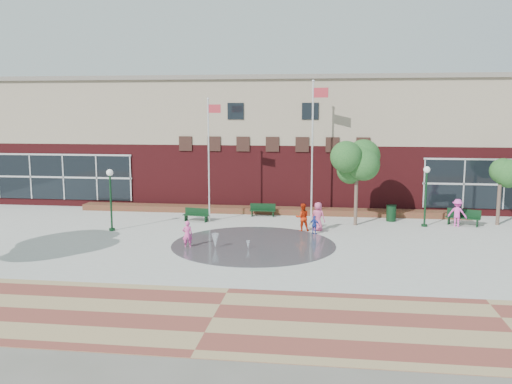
# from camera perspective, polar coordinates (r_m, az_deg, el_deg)

# --- Properties ---
(ground) EXTENTS (120.00, 120.00, 0.00)m
(ground) POSITION_cam_1_polar(r_m,az_deg,el_deg) (25.04, -1.20, -7.25)
(ground) COLOR #666056
(ground) RESTS_ON ground
(plaza_concrete) EXTENTS (46.00, 18.00, 0.01)m
(plaza_concrete) POSITION_cam_1_polar(r_m,az_deg,el_deg) (28.87, 0.00, -5.10)
(plaza_concrete) COLOR #A8A8A0
(plaza_concrete) RESTS_ON ground
(paver_band) EXTENTS (46.00, 6.00, 0.01)m
(paver_band) POSITION_cam_1_polar(r_m,az_deg,el_deg) (18.51, -4.57, -13.07)
(paver_band) COLOR brown
(paver_band) RESTS_ON ground
(splash_pad) EXTENTS (8.40, 8.40, 0.01)m
(splash_pad) POSITION_cam_1_polar(r_m,az_deg,el_deg) (27.91, -0.27, -5.58)
(splash_pad) COLOR #383A3D
(splash_pad) RESTS_ON ground
(library_building) EXTENTS (44.40, 10.40, 9.20)m
(library_building) POSITION_cam_1_polar(r_m,az_deg,el_deg) (41.52, 2.44, 5.54)
(library_building) COLOR #4E1215
(library_building) RESTS_ON ground
(flower_bed) EXTENTS (26.00, 1.20, 0.40)m
(flower_bed) POSITION_cam_1_polar(r_m,az_deg,el_deg) (36.25, 1.57, -2.30)
(flower_bed) COLOR maroon
(flower_bed) RESTS_ON ground
(flagpole_left) EXTENTS (0.88, 0.26, 7.61)m
(flagpole_left) POSITION_cam_1_polar(r_m,az_deg,el_deg) (33.12, -4.94, 4.05)
(flagpole_left) COLOR white
(flagpole_left) RESTS_ON ground
(flagpole_right) EXTENTS (1.03, 0.42, 8.73)m
(flagpole_right) POSITION_cam_1_polar(r_m,az_deg,el_deg) (34.47, 6.04, 5.28)
(flagpole_right) COLOR white
(flagpole_right) RESTS_ON ground
(lamp_left) EXTENTS (0.38, 0.38, 3.55)m
(lamp_left) POSITION_cam_1_polar(r_m,az_deg,el_deg) (31.79, -15.06, -0.09)
(lamp_left) COLOR black
(lamp_left) RESTS_ON ground
(lamp_right) EXTENTS (0.38, 0.38, 3.60)m
(lamp_right) POSITION_cam_1_polar(r_m,az_deg,el_deg) (33.33, 17.45, 0.26)
(lamp_right) COLOR black
(lamp_right) RESTS_ON ground
(bench_left) EXTENTS (1.69, 0.75, 0.82)m
(bench_left) POSITION_cam_1_polar(r_m,az_deg,el_deg) (33.86, -6.31, -2.66)
(bench_left) COLOR black
(bench_left) RESTS_ON ground
(bench_mid) EXTENTS (1.67, 0.51, 0.83)m
(bench_mid) POSITION_cam_1_polar(r_m,az_deg,el_deg) (35.22, 0.70, -2.17)
(bench_mid) COLOR black
(bench_mid) RESTS_ON ground
(bench_right) EXTENTS (2.00, 1.22, 0.97)m
(bench_right) POSITION_cam_1_polar(r_m,az_deg,el_deg) (34.74, 20.95, -2.82)
(bench_right) COLOR black
(bench_right) RESTS_ON ground
(trash_can) EXTENTS (0.64, 0.64, 1.04)m
(trash_can) POSITION_cam_1_polar(r_m,az_deg,el_deg) (34.66, 14.04, -2.16)
(trash_can) COLOR black
(trash_can) RESTS_ON ground
(tree_mid) EXTENTS (2.97, 2.97, 5.01)m
(tree_mid) POSITION_cam_1_polar(r_m,az_deg,el_deg) (32.58, 10.58, 2.83)
(tree_mid) COLOR #4C382F
(tree_mid) RESTS_ON ground
(tree_small_right) EXTENTS (2.34, 2.34, 4.00)m
(tree_small_right) POSITION_cam_1_polar(r_m,az_deg,el_deg) (35.28, 24.33, 1.44)
(tree_small_right) COLOR #4C382F
(tree_small_right) RESTS_ON ground
(water_jet_a) EXTENTS (0.37, 0.37, 0.72)m
(water_jet_a) POSITION_cam_1_polar(r_m,az_deg,el_deg) (27.26, -4.31, -5.96)
(water_jet_a) COLOR white
(water_jet_a) RESTS_ON ground
(water_jet_b) EXTENTS (0.18, 0.18, 0.41)m
(water_jet_b) POSITION_cam_1_polar(r_m,az_deg,el_deg) (27.00, -0.84, -6.08)
(water_jet_b) COLOR white
(water_jet_b) RESTS_ON ground
(child_splash) EXTENTS (0.57, 0.45, 1.37)m
(child_splash) POSITION_cam_1_polar(r_m,az_deg,el_deg) (27.42, -7.23, -4.44)
(child_splash) COLOR #EA479B
(child_splash) RESTS_ON ground
(adult_red) EXTENTS (0.91, 0.79, 1.61)m
(adult_red) POSITION_cam_1_polar(r_m,az_deg,el_deg) (30.98, 4.91, -2.67)
(adult_red) COLOR red
(adult_red) RESTS_ON ground
(adult_pink) EXTENTS (0.96, 0.82, 1.67)m
(adult_pink) POSITION_cam_1_polar(r_m,az_deg,el_deg) (31.13, 6.54, -2.59)
(adult_pink) COLOR #CF4D7C
(adult_pink) RESTS_ON ground
(child_blue) EXTENTS (0.68, 0.49, 1.06)m
(child_blue) POSITION_cam_1_polar(r_m,az_deg,el_deg) (30.28, 6.18, -3.48)
(child_blue) COLOR #273CA0
(child_blue) RESTS_ON ground
(person_bench) EXTENTS (1.22, 0.98, 1.65)m
(person_bench) POSITION_cam_1_polar(r_m,az_deg,el_deg) (34.21, 20.43, -2.08)
(person_bench) COLOR #EF45B8
(person_bench) RESTS_ON ground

